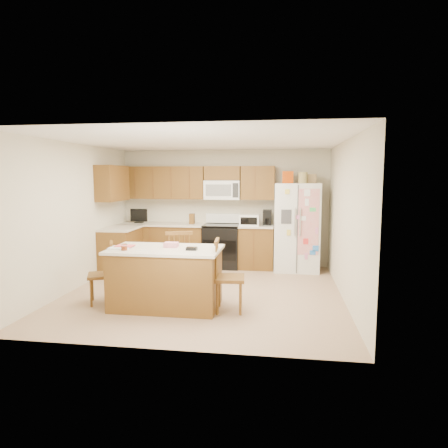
% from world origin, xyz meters
% --- Properties ---
extents(ground, '(4.50, 4.50, 0.00)m').
position_xyz_m(ground, '(0.00, 0.00, 0.00)').
color(ground, '#9E7E63').
rests_on(ground, ground).
extents(room_shell, '(4.60, 4.60, 2.52)m').
position_xyz_m(room_shell, '(0.00, 0.00, 1.44)').
color(room_shell, beige).
rests_on(room_shell, ground).
extents(cabinetry, '(3.36, 1.56, 2.15)m').
position_xyz_m(cabinetry, '(-0.98, 1.79, 0.91)').
color(cabinetry, brown).
rests_on(cabinetry, ground).
extents(stove, '(0.76, 0.65, 1.13)m').
position_xyz_m(stove, '(0.00, 1.94, 0.47)').
color(stove, black).
rests_on(stove, ground).
extents(refrigerator, '(0.90, 0.79, 2.04)m').
position_xyz_m(refrigerator, '(1.57, 1.87, 0.92)').
color(refrigerator, white).
rests_on(refrigerator, ground).
extents(island, '(1.63, 0.95, 0.98)m').
position_xyz_m(island, '(-0.42, -0.81, 0.45)').
color(island, brown).
rests_on(island, ground).
extents(windsor_chair_left, '(0.52, 0.53, 0.94)m').
position_xyz_m(windsor_chair_left, '(-1.43, -0.76, 0.45)').
color(windsor_chair_left, brown).
rests_on(windsor_chair_left, ground).
extents(windsor_chair_back, '(0.58, 0.57, 1.06)m').
position_xyz_m(windsor_chair_back, '(-0.41, -0.10, 0.50)').
color(windsor_chair_back, brown).
rests_on(windsor_chair_back, ground).
extents(windsor_chair_right, '(0.47, 0.49, 1.04)m').
position_xyz_m(windsor_chair_right, '(0.51, -0.84, 0.49)').
color(windsor_chair_right, brown).
rests_on(windsor_chair_right, ground).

